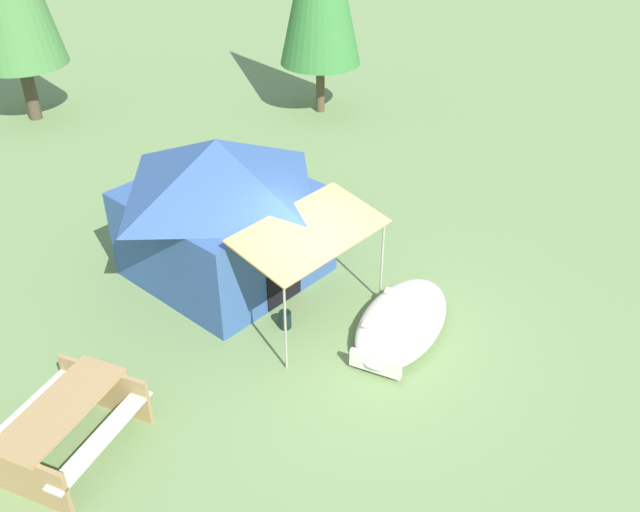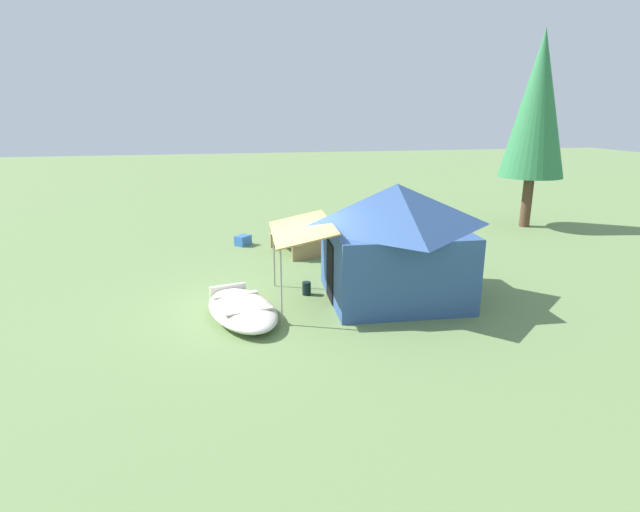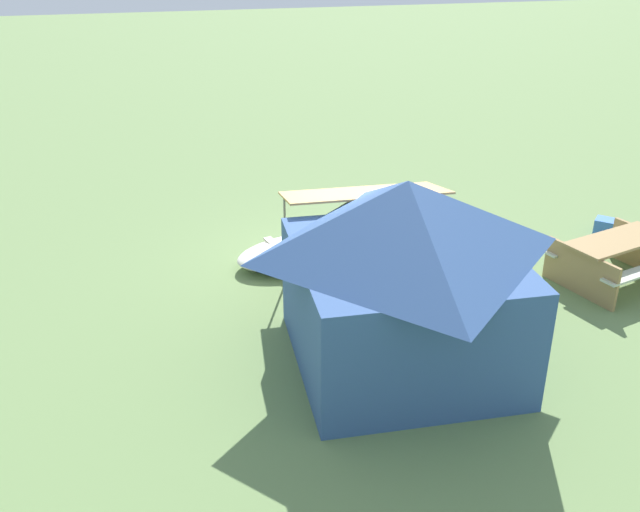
{
  "view_description": "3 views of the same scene",
  "coord_description": "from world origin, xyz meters",
  "px_view_note": "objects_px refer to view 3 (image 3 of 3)",
  "views": [
    {
      "loc": [
        -6.93,
        -5.0,
        7.02
      ],
      "look_at": [
        0.12,
        0.6,
        1.13
      ],
      "focal_mm": 39.17,
      "sensor_mm": 36.0,
      "label": 1
    },
    {
      "loc": [
        10.12,
        -1.06,
        4.01
      ],
      "look_at": [
        0.39,
        0.95,
        1.15
      ],
      "focal_mm": 28.52,
      "sensor_mm": 36.0,
      "label": 2
    },
    {
      "loc": [
        3.08,
        10.14,
        5.3
      ],
      "look_at": [
        0.79,
        1.26,
        0.98
      ],
      "focal_mm": 39.77,
      "sensor_mm": 36.0,
      "label": 3
    }
  ],
  "objects_px": {
    "canvas_cabin_tent": "(403,272)",
    "cooler_box": "(607,227)",
    "fuel_can": "(392,284)",
    "picnic_table": "(616,255)",
    "beached_rowboat": "(305,250)"
  },
  "relations": [
    {
      "from": "beached_rowboat",
      "to": "picnic_table",
      "type": "bearing_deg",
      "value": 156.39
    },
    {
      "from": "fuel_can",
      "to": "cooler_box",
      "type": "bearing_deg",
      "value": -166.24
    },
    {
      "from": "picnic_table",
      "to": "beached_rowboat",
      "type": "bearing_deg",
      "value": -23.61
    },
    {
      "from": "beached_rowboat",
      "to": "picnic_table",
      "type": "height_order",
      "value": "picnic_table"
    },
    {
      "from": "beached_rowboat",
      "to": "cooler_box",
      "type": "distance_m",
      "value": 5.75
    },
    {
      "from": "beached_rowboat",
      "to": "fuel_can",
      "type": "height_order",
      "value": "beached_rowboat"
    },
    {
      "from": "beached_rowboat",
      "to": "canvas_cabin_tent",
      "type": "height_order",
      "value": "canvas_cabin_tent"
    },
    {
      "from": "picnic_table",
      "to": "fuel_can",
      "type": "bearing_deg",
      "value": -8.55
    },
    {
      "from": "canvas_cabin_tent",
      "to": "picnic_table",
      "type": "height_order",
      "value": "canvas_cabin_tent"
    },
    {
      "from": "canvas_cabin_tent",
      "to": "cooler_box",
      "type": "distance_m",
      "value": 6.13
    },
    {
      "from": "canvas_cabin_tent",
      "to": "fuel_can",
      "type": "distance_m",
      "value": 2.24
    },
    {
      "from": "fuel_can",
      "to": "picnic_table",
      "type": "bearing_deg",
      "value": 171.45
    },
    {
      "from": "beached_rowboat",
      "to": "fuel_can",
      "type": "bearing_deg",
      "value": 125.23
    },
    {
      "from": "cooler_box",
      "to": "picnic_table",
      "type": "bearing_deg",
      "value": 57.56
    },
    {
      "from": "beached_rowboat",
      "to": "fuel_can",
      "type": "distance_m",
      "value": 1.83
    }
  ]
}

